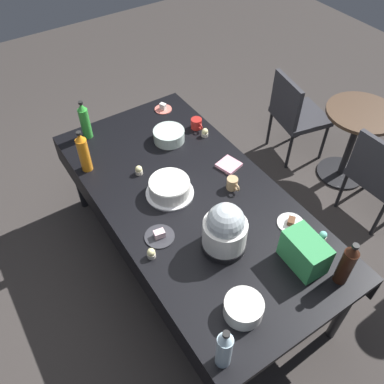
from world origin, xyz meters
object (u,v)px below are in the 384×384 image
at_px(cupcake_mint, 139,170).
at_px(soda_carton, 305,252).
at_px(dessert_plate_white, 291,223).
at_px(cupcake_cocoa, 205,133).
at_px(potluck_table, 192,203).
at_px(frosted_layer_cake, 170,188).
at_px(glass_salad_bowl, 169,135).
at_px(coffee_mug_red, 197,124).
at_px(maroon_chair_left, 295,112).
at_px(soda_bottle_water, 224,349).
at_px(dessert_plate_charcoal, 159,236).
at_px(dessert_plate_coral, 163,108).
at_px(coffee_mug_tan, 232,184).
at_px(ceramic_snack_bowl, 243,308).
at_px(cupcake_vanilla, 323,236).
at_px(round_cafe_table, 355,133).
at_px(soda_bottle_cola, 347,264).
at_px(soda_bottle_orange_juice, 84,152).
at_px(slow_cooker, 225,230).
at_px(cupcake_rose, 151,253).
at_px(maroon_chair_right, 380,173).

distance_m(cupcake_mint, soda_carton, 1.23).
bearing_deg(dessert_plate_white, cupcake_cocoa, 177.58).
xyz_separation_m(potluck_table, frosted_layer_cake, (-0.11, -0.10, 0.12)).
bearing_deg(potluck_table, glass_salad_bowl, 163.10).
height_order(coffee_mug_red, maroon_chair_left, maroon_chair_left).
xyz_separation_m(soda_bottle_water, soda_carton, (-0.20, 0.70, -0.04)).
height_order(glass_salad_bowl, soda_bottle_water, soda_bottle_water).
relative_size(dessert_plate_white, dessert_plate_charcoal, 0.92).
xyz_separation_m(dessert_plate_coral, soda_bottle_water, (1.91, -0.80, 0.13)).
relative_size(cupcake_mint, coffee_mug_tan, 0.59).
xyz_separation_m(ceramic_snack_bowl, cupcake_vanilla, (-0.11, 0.69, -0.02)).
bearing_deg(round_cafe_table, soda_bottle_cola, -53.89).
height_order(dessert_plate_coral, soda_bottle_orange_juice, soda_bottle_orange_juice).
bearing_deg(soda_bottle_orange_juice, cupcake_vanilla, 34.55).
height_order(frosted_layer_cake, cupcake_vanilla, frosted_layer_cake).
xyz_separation_m(potluck_table, maroon_chair_left, (-0.57, 1.51, -0.20)).
bearing_deg(maroon_chair_left, cupcake_mint, -83.99).
bearing_deg(round_cafe_table, glass_salad_bowl, -108.97).
distance_m(dessert_plate_white, dessert_plate_charcoal, 0.81).
xyz_separation_m(slow_cooker, maroon_chair_left, (-0.99, 1.56, -0.41)).
height_order(slow_cooker, cupcake_rose, slow_cooker).
bearing_deg(dessert_plate_charcoal, slow_cooker, 47.16).
height_order(glass_salad_bowl, coffee_mug_red, glass_salad_bowl).
bearing_deg(dessert_plate_coral, round_cafe_table, 57.31).
bearing_deg(round_cafe_table, coffee_mug_red, -112.72).
xyz_separation_m(dessert_plate_white, maroon_chair_left, (-1.09, 1.12, -0.27)).
bearing_deg(soda_bottle_water, frosted_layer_cake, 161.70).
xyz_separation_m(dessert_plate_charcoal, soda_bottle_orange_juice, (-0.79, -0.12, 0.14)).
xyz_separation_m(dessert_plate_charcoal, cupcake_rose, (0.10, -0.11, 0.02)).
xyz_separation_m(glass_salad_bowl, soda_carton, (1.35, 0.07, 0.06)).
bearing_deg(frosted_layer_cake, coffee_mug_tan, 63.37).
relative_size(frosted_layer_cake, maroon_chair_left, 0.38).
distance_m(dessert_plate_coral, dessert_plate_white, 1.47).
distance_m(slow_cooker, maroon_chair_left, 1.90).
relative_size(cupcake_vanilla, coffee_mug_tan, 0.59).
xyz_separation_m(dessert_plate_charcoal, cupcake_mint, (-0.55, 0.16, 0.02)).
xyz_separation_m(glass_salad_bowl, cupcake_cocoa, (0.11, 0.25, -0.01)).
relative_size(cupcake_vanilla, cupcake_rose, 1.00).
bearing_deg(cupcake_rose, coffee_mug_tan, 104.20).
bearing_deg(coffee_mug_tan, soda_bottle_cola, 4.92).
bearing_deg(potluck_table, cupcake_mint, -154.62).
bearing_deg(soda_bottle_water, dessert_plate_white, 117.66).
xyz_separation_m(soda_bottle_orange_juice, coffee_mug_red, (0.04, 0.90, -0.11)).
distance_m(soda_bottle_water, soda_carton, 0.73).
distance_m(cupcake_vanilla, soda_carton, 0.23).
relative_size(coffee_mug_tan, soda_carton, 0.44).
relative_size(ceramic_snack_bowl, maroon_chair_left, 0.24).
height_order(ceramic_snack_bowl, dessert_plate_white, ceramic_snack_bowl).
distance_m(dessert_plate_charcoal, soda_carton, 0.84).
bearing_deg(soda_bottle_cola, maroon_chair_right, 115.70).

